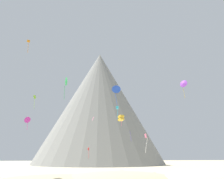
{
  "coord_description": "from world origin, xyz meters",
  "views": [
    {
      "loc": [
        -9.59,
        -34.65,
        4.98
      ],
      "look_at": [
        1.3,
        38.05,
        23.55
      ],
      "focal_mm": 41.5,
      "sensor_mm": 36.0,
      "label": 1
    }
  ],
  "objects": [
    {
      "name": "kite_blue_mid",
      "position": [
        -0.07,
        22.37,
        19.54
      ],
      "size": [
        2.1,
        0.92,
        4.87
      ],
      "rotation": [
        0.0,
        0.0,
        3.02
      ],
      "color": "blue"
    },
    {
      "name": "kite_red_low",
      "position": [
        -4.99,
        41.05,
        6.04
      ],
      "size": [
        0.45,
        0.61,
        3.04
      ],
      "rotation": [
        0.0,
        0.0,
        6.25
      ],
      "color": "red"
    },
    {
      "name": "kite_rainbow_low",
      "position": [
        7.62,
        25.94,
        8.66
      ],
      "size": [
        0.59,
        0.93,
        4.52
      ],
      "rotation": [
        0.0,
        0.0,
        4.07
      ],
      "color": "#E5668C"
    },
    {
      "name": "kite_magenta_low",
      "position": [
        -20.42,
        29.35,
        13.01
      ],
      "size": [
        1.65,
        0.98,
        3.17
      ],
      "rotation": [
        0.0,
        0.0,
        2.9
      ],
      "color": "#D1339E"
    },
    {
      "name": "kite_indigo_low",
      "position": [
        7.75,
        43.43,
        11.42
      ],
      "size": [
        0.86,
        1.82,
        3.28
      ],
      "rotation": [
        0.0,
        0.0,
        1.34
      ],
      "color": "#5138B2"
    },
    {
      "name": "kite_orange_high",
      "position": [
        -24.52,
        43.76,
        39.11
      ],
      "size": [
        0.92,
        0.52,
        4.33
      ],
      "rotation": [
        0.0,
        0.0,
        5.78
      ],
      "color": "orange"
    },
    {
      "name": "kite_green_mid",
      "position": [
        -12.01,
        33.37,
        24.05
      ],
      "size": [
        1.05,
        2.37,
        6.16
      ],
      "rotation": [
        0.0,
        0.0,
        5.0
      ],
      "color": "green"
    },
    {
      "name": "kite_gold_mid",
      "position": [
        4.45,
        40.8,
        15.58
      ],
      "size": [
        1.93,
        1.98,
        3.34
      ],
      "rotation": [
        0.0,
        0.0,
        0.46
      ],
      "color": "gold"
    },
    {
      "name": "bush_near_left",
      "position": [
        14.74,
        22.28,
        0.36
      ],
      "size": [
        2.63,
        2.63,
        0.72
      ],
      "primitive_type": "cone",
      "rotation": [
        0.0,
        0.0,
        6.16
      ],
      "color": "#668C4C",
      "rests_on": "ground_plane"
    },
    {
      "name": "kite_cyan_mid",
      "position": [
        2.6,
        36.58,
        17.88
      ],
      "size": [
        0.88,
        0.86,
        3.66
      ],
      "rotation": [
        0.0,
        0.0,
        1.38
      ],
      "color": "#33BCDB"
    },
    {
      "name": "bush_scatter_east",
      "position": [
        18.01,
        16.67,
        0.23
      ],
      "size": [
        1.46,
        1.46,
        0.45
      ],
      "primitive_type": "cone",
      "rotation": [
        0.0,
        0.0,
        4.31
      ],
      "color": "#386633",
      "rests_on": "ground_plane"
    },
    {
      "name": "bush_near_right",
      "position": [
        -14.43,
        21.72,
        0.28
      ],
      "size": [
        3.14,
        3.14,
        0.57
      ],
      "primitive_type": "cone",
      "rotation": [
        0.0,
        0.0,
        4.38
      ],
      "color": "#477238",
      "rests_on": "ground_plane"
    },
    {
      "name": "rock_massif",
      "position": [
        6.33,
        108.56,
        29.27
      ],
      "size": [
        76.03,
        75.19,
        62.23
      ],
      "color": "gray",
      "rests_on": "ground_plane"
    },
    {
      "name": "kite_pink_mid",
      "position": [
        -2.5,
        59.68,
        17.75
      ],
      "size": [
        0.55,
        0.99,
        1.23
      ],
      "rotation": [
        0.0,
        0.0,
        4.01
      ],
      "color": "pink"
    },
    {
      "name": "kite_violet_mid",
      "position": [
        21.37,
        33.15,
        24.79
      ],
      "size": [
        2.02,
        2.2,
        5.38
      ],
      "rotation": [
        0.0,
        0.0,
        5.41
      ],
      "color": "purple"
    },
    {
      "name": "kite_lime_mid",
      "position": [
        -23.62,
        58.99,
        24.4
      ],
      "size": [
        1.1,
        0.71,
        5.17
      ],
      "rotation": [
        0.0,
        0.0,
        5.92
      ],
      "color": "#8CD133"
    }
  ]
}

